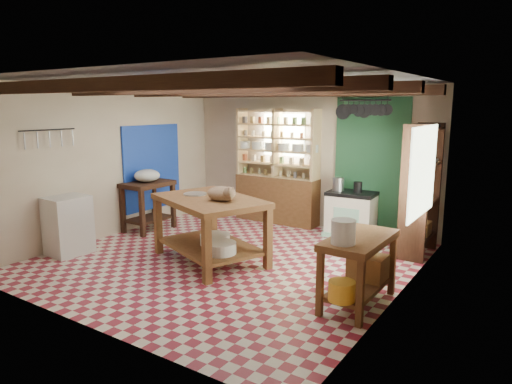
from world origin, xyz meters
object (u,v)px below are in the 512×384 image
Objects in this scene: work_table at (210,230)px; stove at (351,214)px; right_counter at (358,271)px; white_cabinet at (68,225)px; cat at (221,194)px; prep_table at (148,206)px.

work_table is 2.06× the size of stove.
right_counter is at bearing 15.21° from work_table.
stove is at bearing 83.29° from work_table.
work_table is at bearing 27.67° from white_cabinet.
cat is (0.25, -0.04, 0.57)m from work_table.
white_cabinet is 2.53m from cat.
work_table is 1.86× the size of prep_table.
prep_table is at bearing 173.29° from cat.
prep_table is 2.05× the size of cat.
work_table reaches higher than white_cabinet.
right_counter is at bearing 5.68° from cat.
cat is at bearing 24.26° from white_cabinet.
white_cabinet is 2.05× the size of cat.
work_table is at bearing 174.91° from right_counter.
stove is 1.85× the size of cat.
stove is 0.90× the size of white_cabinet.
cat reaches higher than work_table.
stove is (1.24, 2.34, -0.08)m from work_table.
white_cabinet is at bearing -133.70° from work_table.
work_table is 3.81× the size of cat.
prep_table reaches higher than stove.
white_cabinet is (-0.02, -1.64, 0.00)m from prep_table.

